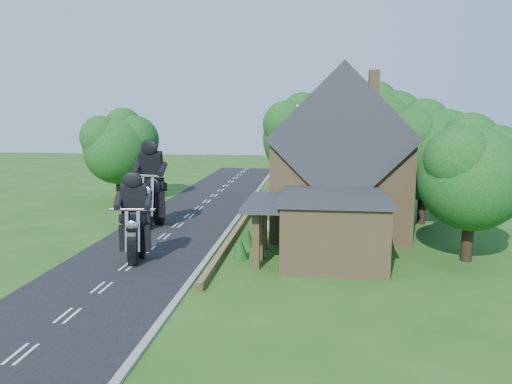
# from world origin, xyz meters

# --- Properties ---
(ground) EXTENTS (120.00, 120.00, 0.00)m
(ground) POSITION_xyz_m (0.00, 0.00, 0.00)
(ground) COLOR #234F16
(ground) RESTS_ON ground
(road) EXTENTS (7.00, 80.00, 0.02)m
(road) POSITION_xyz_m (0.00, 0.00, 0.01)
(road) COLOR black
(road) RESTS_ON ground
(kerb) EXTENTS (0.30, 80.00, 0.12)m
(kerb) POSITION_xyz_m (3.65, 0.00, 0.06)
(kerb) COLOR gray
(kerb) RESTS_ON ground
(garden_wall) EXTENTS (0.30, 22.00, 0.40)m
(garden_wall) POSITION_xyz_m (4.30, 5.00, 0.20)
(garden_wall) COLOR olive
(garden_wall) RESTS_ON ground
(house) EXTENTS (9.54, 8.64, 10.24)m
(house) POSITION_xyz_m (10.49, 6.00, 4.34)
(house) COLOR olive
(house) RESTS_ON ground
(annex) EXTENTS (7.05, 5.94, 3.44)m
(annex) POSITION_xyz_m (9.87, -0.80, 1.77)
(annex) COLOR olive
(annex) RESTS_ON ground
(tree_annex_side) EXTENTS (5.64, 5.20, 7.48)m
(tree_annex_side) POSITION_xyz_m (17.13, 0.10, 4.69)
(tree_annex_side) COLOR black
(tree_annex_side) RESTS_ON ground
(tree_house_right) EXTENTS (6.51, 6.00, 8.40)m
(tree_house_right) POSITION_xyz_m (16.65, 8.62, 5.19)
(tree_house_right) COLOR black
(tree_house_right) RESTS_ON ground
(tree_behind_house) EXTENTS (7.81, 7.20, 10.08)m
(tree_behind_house) POSITION_xyz_m (14.18, 16.14, 6.23)
(tree_behind_house) COLOR black
(tree_behind_house) RESTS_ON ground
(tree_behind_left) EXTENTS (6.94, 6.40, 9.16)m
(tree_behind_left) POSITION_xyz_m (8.16, 17.13, 5.73)
(tree_behind_left) COLOR black
(tree_behind_left) RESTS_ON ground
(tree_far_road) EXTENTS (6.08, 5.60, 7.84)m
(tree_far_road) POSITION_xyz_m (-6.86, 14.11, 4.84)
(tree_far_road) COLOR black
(tree_far_road) RESTS_ON ground
(shrub_a) EXTENTS (0.90, 0.90, 1.10)m
(shrub_a) POSITION_xyz_m (5.30, -1.00, 0.55)
(shrub_a) COLOR #133D14
(shrub_a) RESTS_ON ground
(shrub_b) EXTENTS (0.90, 0.90, 1.10)m
(shrub_b) POSITION_xyz_m (5.30, 1.50, 0.55)
(shrub_b) COLOR #133D14
(shrub_b) RESTS_ON ground
(shrub_c) EXTENTS (0.90, 0.90, 1.10)m
(shrub_c) POSITION_xyz_m (5.30, 4.00, 0.55)
(shrub_c) COLOR #133D14
(shrub_c) RESTS_ON ground
(shrub_d) EXTENTS (0.90, 0.90, 1.10)m
(shrub_d) POSITION_xyz_m (5.30, 9.00, 0.55)
(shrub_d) COLOR #133D14
(shrub_d) RESTS_ON ground
(shrub_e) EXTENTS (0.90, 0.90, 1.10)m
(shrub_e) POSITION_xyz_m (5.30, 11.50, 0.55)
(shrub_e) COLOR #133D14
(shrub_e) RESTS_ON ground
(shrub_f) EXTENTS (0.90, 0.90, 1.10)m
(shrub_f) POSITION_xyz_m (5.30, 14.00, 0.55)
(shrub_f) COLOR #133D14
(shrub_f) RESTS_ON ground
(motorcycle_lead) EXTENTS (0.53, 1.52, 1.38)m
(motorcycle_lead) POSITION_xyz_m (0.21, -2.32, 0.69)
(motorcycle_lead) COLOR black
(motorcycle_lead) RESTS_ON ground
(motorcycle_follow) EXTENTS (0.79, 1.90, 1.72)m
(motorcycle_follow) POSITION_xyz_m (-1.43, 5.24, 0.86)
(motorcycle_follow) COLOR black
(motorcycle_follow) RESTS_ON ground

